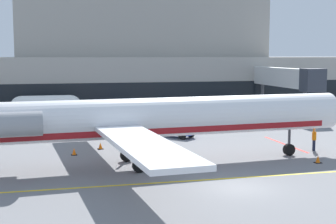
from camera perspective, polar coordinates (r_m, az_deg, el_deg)
name	(u,v)px	position (r m, az deg, el deg)	size (l,w,h in m)	color
ground	(240,189)	(29.34, 8.25, -8.72)	(120.00, 120.00, 0.11)	slate
terminal_building	(159,57)	(75.87, -1.00, 6.35)	(68.16, 14.51, 19.08)	#ADA89E
jet_bridge_east	(287,78)	(64.75, 13.53, 3.81)	(2.40, 16.04, 6.10)	silver
regional_jet	(144,119)	(33.98, -2.82, -0.76)	(34.22, 27.91, 8.45)	white
baggage_tug	(276,111)	(62.11, 12.28, 0.15)	(4.04, 3.25, 1.82)	silver
pushback_tractor	(170,128)	(46.57, 0.25, -1.84)	(3.79, 4.10, 1.76)	#19389E
fuel_tank	(46,106)	(60.47, -13.85, 0.65)	(8.27, 2.58, 2.87)	white
marshaller	(314,139)	(41.36, 16.48, -2.95)	(0.66, 0.64, 1.95)	#191E33
safety_cone_alpha	(74,152)	(38.79, -10.77, -4.54)	(0.47, 0.47, 0.55)	orange
safety_cone_bravo	(100,146)	(40.86, -7.79, -3.92)	(0.47, 0.47, 0.55)	orange
safety_cone_charlie	(318,160)	(36.97, 16.89, -5.26)	(0.47, 0.47, 0.55)	orange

